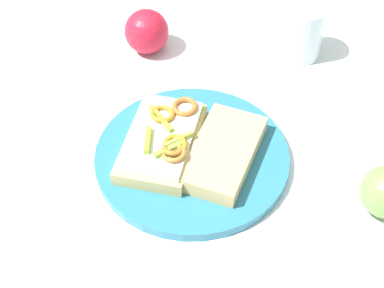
{
  "coord_description": "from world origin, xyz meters",
  "views": [
    {
      "loc": [
        -0.43,
        -0.35,
        0.63
      ],
      "look_at": [
        0.0,
        0.0,
        0.04
      ],
      "focal_mm": 52.72,
      "sensor_mm": 36.0,
      "label": 1
    }
  ],
  "objects_px": {
    "sandwich": "(163,140)",
    "drinking_glass": "(302,32)",
    "plate": "(192,157)",
    "bread_slice_side": "(223,153)",
    "apple_2": "(147,31)"
  },
  "relations": [
    {
      "from": "bread_slice_side",
      "to": "drinking_glass",
      "type": "bearing_deg",
      "value": -7.58
    },
    {
      "from": "plate",
      "to": "bread_slice_side",
      "type": "height_order",
      "value": "bread_slice_side"
    },
    {
      "from": "drinking_glass",
      "to": "apple_2",
      "type": "bearing_deg",
      "value": 125.78
    },
    {
      "from": "plate",
      "to": "drinking_glass",
      "type": "distance_m",
      "value": 0.32
    },
    {
      "from": "sandwich",
      "to": "plate",
      "type": "bearing_deg",
      "value": -90.61
    },
    {
      "from": "apple_2",
      "to": "bread_slice_side",
      "type": "bearing_deg",
      "value": -117.15
    },
    {
      "from": "bread_slice_side",
      "to": "apple_2",
      "type": "distance_m",
      "value": 0.31
    },
    {
      "from": "plate",
      "to": "sandwich",
      "type": "distance_m",
      "value": 0.05
    },
    {
      "from": "apple_2",
      "to": "sandwich",
      "type": "bearing_deg",
      "value": -133.16
    },
    {
      "from": "drinking_glass",
      "to": "sandwich",
      "type": "bearing_deg",
      "value": 174.68
    },
    {
      "from": "bread_slice_side",
      "to": "drinking_glass",
      "type": "height_order",
      "value": "drinking_glass"
    },
    {
      "from": "plate",
      "to": "drinking_glass",
      "type": "xyz_separation_m",
      "value": [
        0.32,
        0.01,
        0.04
      ]
    },
    {
      "from": "plate",
      "to": "apple_2",
      "type": "bearing_deg",
      "value": 55.33
    },
    {
      "from": "sandwich",
      "to": "drinking_glass",
      "type": "relative_size",
      "value": 2.0
    },
    {
      "from": "plate",
      "to": "bread_slice_side",
      "type": "xyz_separation_m",
      "value": [
        0.02,
        -0.04,
        0.02
      ]
    }
  ]
}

